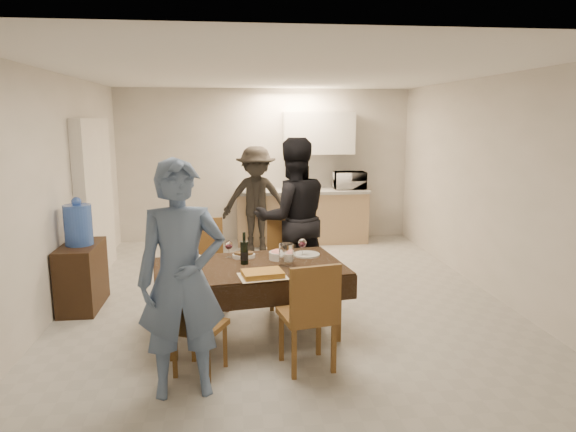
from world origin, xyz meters
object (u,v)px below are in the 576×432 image
dining_table (250,268)px  person_near (182,280)px  person_kitchen (256,199)px  savoury_tart (263,274)px  person_far (293,219)px  console (82,276)px  wine_bottle (244,248)px  water_jug (78,225)px  microwave (349,180)px  water_pitcher (286,255)px

dining_table → person_near: (-0.55, -1.05, 0.24)m
dining_table → person_near: person_near is taller
person_near → person_kitchen: 4.41m
savoury_tart → person_far: size_ratio=0.22×
console → wine_bottle: bearing=-26.1°
person_near → person_kitchen: size_ratio=1.09×
dining_table → water_jug: bearing=144.8°
wine_bottle → savoury_tart: 0.47m
person_near → person_kitchen: (0.79, 4.33, -0.08)m
savoury_tart → person_kitchen: size_ratio=0.25×
person_kitchen → water_jug: bearing=-131.4°
water_jug → savoury_tart: bearing=-34.0°
savoury_tart → microwave: 4.49m
console → water_jug: 0.59m
console → savoury_tart: (1.94, -1.31, 0.36)m
wine_bottle → person_kitchen: (0.29, 3.23, -0.02)m
water_jug → wine_bottle: (1.79, -0.88, -0.09)m
console → water_pitcher: (2.19, -0.98, 0.44)m
water_jug → person_far: bearing=2.9°
savoury_tart → person_near: bearing=-134.1°
savoury_tart → dining_table: bearing=104.7°
water_pitcher → microwave: bearing=68.3°
dining_table → microwave: size_ratio=3.62×
dining_table → savoury_tart: savoury_tart is taller
water_jug → savoury_tart: 2.35m
dining_table → person_far: size_ratio=1.02×
water_jug → console: bearing=0.0°
water_pitcher → savoury_tart: (-0.25, -0.33, -0.08)m
console → microwave: bearing=37.2°
water_pitcher → person_near: size_ratio=0.12×
water_jug → microwave: (3.70, 2.81, 0.11)m
water_pitcher → wine_bottle: bearing=166.0°
wine_bottle → person_near: 1.21m
water_pitcher → person_near: (-0.90, -1.00, 0.10)m
person_far → person_kitchen: person_far is taller
person_far → savoury_tart: bearing=63.8°
dining_table → water_pitcher: size_ratio=8.90×
console → person_kitchen: bearing=48.6°
wine_bottle → dining_table: bearing=-45.0°
water_jug → person_kitchen: 3.15m
console → water_jug: (0.00, 0.00, 0.59)m
console → wine_bottle: (1.79, -0.88, 0.50)m
savoury_tart → water_pitcher: bearing=52.9°
dining_table → water_jug: size_ratio=4.31×
console → microwave: (3.70, 2.81, 0.69)m
dining_table → person_near: bearing=-126.1°
dining_table → water_pitcher: (0.35, -0.05, 0.14)m
water_pitcher → microwave: 4.08m
savoury_tart → microwave: (1.76, 4.11, 0.33)m
water_jug → person_far: person_far is taller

